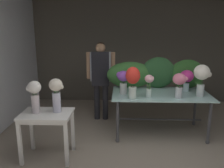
% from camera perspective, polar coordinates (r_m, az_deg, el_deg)
% --- Properties ---
extents(ground_plane, '(8.51, 8.51, 0.00)m').
position_cam_1_polar(ground_plane, '(4.77, 6.28, -10.75)').
color(ground_plane, gray).
extents(wall_back, '(5.34, 0.12, 2.68)m').
position_cam_1_polar(wall_back, '(6.32, 5.41, 7.87)').
color(wall_back, '#5B564C').
rests_on(wall_back, ground).
extents(display_table_glass, '(1.75, 1.01, 0.79)m').
position_cam_1_polar(display_table_glass, '(4.46, 11.51, -3.55)').
color(display_table_glass, '#A8D4D3').
rests_on(display_table_glass, ground).
extents(side_table_white, '(0.75, 0.54, 0.72)m').
position_cam_1_polar(side_table_white, '(3.69, -15.43, -8.22)').
color(side_table_white, white).
rests_on(side_table_white, ground).
extents(florist, '(0.60, 0.24, 1.65)m').
position_cam_1_polar(florist, '(4.96, -2.71, 2.69)').
color(florist, '#232328').
rests_on(florist, ground).
extents(foliage_backdrop, '(1.90, 0.31, 0.61)m').
position_cam_1_polar(foliage_backdrop, '(4.72, 9.99, 2.38)').
color(foliage_backdrop, '#387033').
rests_on(foliage_backdrop, display_table_glass).
extents(vase_rosy_freesia, '(0.25, 0.22, 0.43)m').
position_cam_1_polar(vase_rosy_freesia, '(4.13, 15.90, 0.27)').
color(vase_rosy_freesia, silver).
rests_on(vase_rosy_freesia, display_table_glass).
extents(vase_magenta_peonies, '(0.25, 0.25, 0.40)m').
position_cam_1_polar(vase_magenta_peonies, '(4.62, 17.54, 1.40)').
color(vase_magenta_peonies, silver).
rests_on(vase_magenta_peonies, display_table_glass).
extents(vase_violet_roses, '(0.24, 0.22, 0.42)m').
position_cam_1_polar(vase_violet_roses, '(4.23, 2.68, 0.97)').
color(vase_violet_roses, silver).
rests_on(vase_violet_roses, display_table_glass).
extents(vase_ivory_anemones, '(0.31, 0.27, 0.56)m').
position_cam_1_polar(vase_ivory_anemones, '(4.34, 20.75, 1.82)').
color(vase_ivory_anemones, silver).
rests_on(vase_ivory_anemones, display_table_glass).
extents(vase_scarlet_tulips, '(0.25, 0.24, 0.54)m').
position_cam_1_polar(vase_scarlet_tulips, '(3.94, 5.03, 1.07)').
color(vase_scarlet_tulips, silver).
rests_on(vase_scarlet_tulips, display_table_glass).
extents(vase_blush_ranunculus, '(0.16, 0.16, 0.39)m').
position_cam_1_polar(vase_blush_ranunculus, '(4.07, 8.93, -0.01)').
color(vase_blush_ranunculus, silver).
rests_on(vase_blush_ranunculus, display_table_glass).
extents(vase_white_roses_tall, '(0.21, 0.19, 0.48)m').
position_cam_1_polar(vase_white_roses_tall, '(3.62, -18.12, -2.49)').
color(vase_white_roses_tall, silver).
rests_on(vase_white_roses_tall, side_table_white).
extents(vase_cream_lisianthus_tall, '(0.21, 0.20, 0.51)m').
position_cam_1_polar(vase_cream_lisianthus_tall, '(3.58, -13.27, -2.20)').
color(vase_cream_lisianthus_tall, silver).
rests_on(vase_cream_lisianthus_tall, side_table_white).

